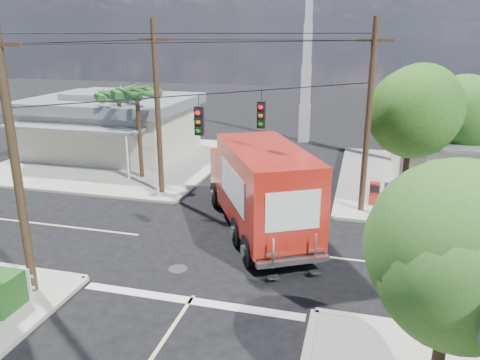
% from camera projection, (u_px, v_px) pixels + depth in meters
% --- Properties ---
extents(ground, '(120.00, 120.00, 0.00)m').
position_uv_depth(ground, '(227.00, 245.00, 19.14)').
color(ground, black).
rests_on(ground, ground).
extents(sidewalk_ne, '(14.12, 14.12, 0.14)m').
position_uv_depth(sidewalk_ne, '(465.00, 185.00, 26.49)').
color(sidewalk_ne, gray).
rests_on(sidewalk_ne, ground).
extents(sidewalk_nw, '(14.12, 14.12, 0.14)m').
position_uv_depth(sidewalk_nw, '(119.00, 160.00, 31.81)').
color(sidewalk_nw, gray).
rests_on(sidewalk_nw, ground).
extents(road_markings, '(32.00, 32.00, 0.01)m').
position_uv_depth(road_markings, '(217.00, 261.00, 17.79)').
color(road_markings, beige).
rests_on(road_markings, ground).
extents(building_nw, '(10.80, 10.20, 4.30)m').
position_uv_depth(building_nw, '(114.00, 123.00, 32.90)').
color(building_nw, beige).
rests_on(building_nw, sidewalk_nw).
extents(radio_tower, '(0.80, 0.80, 17.00)m').
position_uv_depth(radio_tower, '(307.00, 69.00, 35.76)').
color(radio_tower, silver).
rests_on(radio_tower, ground).
extents(tree_ne_front, '(4.21, 4.14, 6.66)m').
position_uv_depth(tree_ne_front, '(412.00, 111.00, 22.18)').
color(tree_ne_front, '#422D1C').
rests_on(tree_ne_front, sidewalk_ne).
extents(tree_ne_back, '(3.77, 3.66, 5.82)m').
position_uv_depth(tree_ne_back, '(461.00, 118.00, 23.74)').
color(tree_ne_back, '#422D1C').
rests_on(tree_ne_back, sidewalk_ne).
extents(tree_se, '(3.67, 3.54, 5.62)m').
position_uv_depth(tree_se, '(455.00, 252.00, 9.54)').
color(tree_se, '#422D1C').
rests_on(tree_se, sidewalk_se).
extents(palm_nw_front, '(3.01, 3.08, 5.59)m').
position_uv_depth(palm_nw_front, '(137.00, 94.00, 26.38)').
color(palm_nw_front, '#422D1C').
rests_on(palm_nw_front, sidewalk_nw).
extents(palm_nw_back, '(3.01, 3.08, 5.19)m').
position_uv_depth(palm_nw_back, '(118.00, 96.00, 28.36)').
color(palm_nw_back, '#422D1C').
rests_on(palm_nw_back, sidewalk_nw).
extents(utility_poles, '(12.00, 10.68, 9.00)m').
position_uv_depth(utility_poles, '(201.00, 124.00, 19.61)').
color(utility_poles, '#473321').
rests_on(utility_poles, ground).
extents(vending_boxes, '(1.90, 0.50, 1.10)m').
position_uv_depth(vending_boxes, '(389.00, 195.00, 23.06)').
color(vending_boxes, red).
rests_on(vending_boxes, sidewalk_ne).
extents(delivery_truck, '(6.61, 9.17, 3.90)m').
position_uv_depth(delivery_truck, '(260.00, 188.00, 20.01)').
color(delivery_truck, black).
rests_on(delivery_truck, ground).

